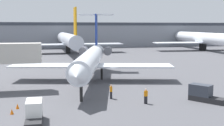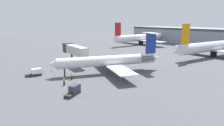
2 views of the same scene
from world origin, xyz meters
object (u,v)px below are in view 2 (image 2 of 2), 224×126
jet_bridge (74,50)px  ground_crew_loader (72,76)px  parked_airliner_west_end (141,38)px  ground_crew_marshaller (64,82)px  baggage_tug_lead (74,91)px  baggage_tug_trailing (35,73)px  traffic_cone_mid (51,71)px  parked_airliner_west_mid (214,46)px  traffic_cone_near (44,72)px  regional_jet (112,60)px

jet_bridge → ground_crew_loader: 18.79m
ground_crew_loader → parked_airliner_west_end: 80.18m
ground_crew_marshaller → baggage_tug_lead: (6.77, -0.58, -0.02)m
baggage_tug_trailing → traffic_cone_mid: (-1.75, 4.81, -0.56)m
parked_airliner_west_mid → baggage_tug_trailing: bearing=-98.2°
baggage_tug_trailing → parked_airliner_west_end: size_ratio=0.10×
jet_bridge → traffic_cone_near: jet_bridge is taller
baggage_tug_lead → parked_airliner_west_mid: (-9.05, 63.86, 3.39)m
regional_jet → parked_airliner_west_end: size_ratio=0.77×
regional_jet → parked_airliner_west_end: bearing=132.0°
ground_crew_marshaller → ground_crew_loader: (-3.19, 3.13, 0.00)m
jet_bridge → baggage_tug_trailing: 16.90m
regional_jet → baggage_tug_trailing: 20.48m
baggage_tug_trailing → parked_airliner_west_mid: (9.62, 66.71, 3.39)m
traffic_cone_near → ground_crew_marshaller: bearing=2.0°
ground_crew_marshaller → baggage_tug_lead: size_ratio=0.41×
regional_jet → ground_crew_loader: bearing=-88.8°
baggage_tug_trailing → traffic_cone_mid: size_ratio=7.36×
baggage_tug_lead → parked_airliner_west_end: size_ratio=0.10×
baggage_tug_trailing → traffic_cone_near: bearing=126.2°
regional_jet → parked_airliner_west_mid: bearing=88.6°
ground_crew_marshaller → parked_airliner_west_mid: bearing=92.1°
ground_crew_loader → baggage_tug_trailing: baggage_tug_trailing is taller
jet_bridge → baggage_tug_lead: bearing=-23.5°
regional_jet → traffic_cone_near: regional_jet is taller
regional_jet → ground_crew_marshaller: 15.64m
ground_crew_loader → baggage_tug_trailing: (-8.71, -6.56, -0.02)m
baggage_tug_lead → parked_airliner_west_end: 89.26m
parked_airliner_west_end → ground_crew_loader: bearing=-53.5°
traffic_cone_mid → regional_jet: bearing=53.2°
regional_jet → jet_bridge: size_ratio=2.01×
ground_crew_marshaller → parked_airliner_west_mid: size_ratio=0.04×
ground_crew_marshaller → traffic_cone_near: ground_crew_marshaller is taller
traffic_cone_mid → parked_airliner_west_end: size_ratio=0.01×
regional_jet → ground_crew_marshaller: bearing=-77.1°
traffic_cone_near → regional_jet: bearing=55.6°
parked_airliner_west_mid → ground_crew_loader: bearing=-90.9°
traffic_cone_near → ground_crew_loader: bearing=18.4°
ground_crew_loader → parked_airliner_west_end: parked_airliner_west_end is taller
ground_crew_loader → parked_airliner_west_mid: parked_airliner_west_mid is taller
ground_crew_marshaller → baggage_tug_trailing: (-11.90, -3.43, -0.02)m
jet_bridge → traffic_cone_near: size_ratio=28.36×
ground_crew_loader → traffic_cone_near: (-10.87, -3.62, -0.58)m
jet_bridge → ground_crew_loader: size_ratio=9.23×
ground_crew_loader → jet_bridge: bearing=154.7°
baggage_tug_trailing → traffic_cone_near: size_ratio=7.36×
ground_crew_marshaller → jet_bridge: bearing=151.0°
ground_crew_marshaller → ground_crew_loader: size_ratio=1.00×
ground_crew_marshaller → ground_crew_loader: bearing=135.5°
ground_crew_loader → parked_airliner_west_end: size_ratio=0.04×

